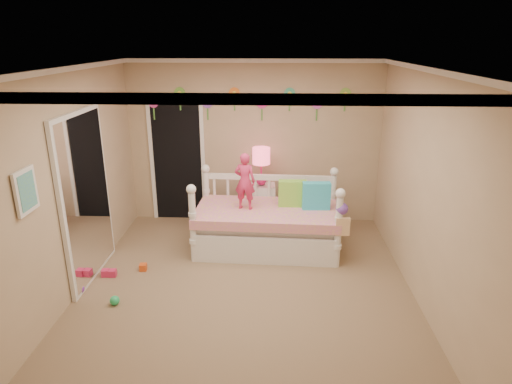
{
  "coord_description": "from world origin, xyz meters",
  "views": [
    {
      "loc": [
        0.32,
        -4.67,
        2.88
      ],
      "look_at": [
        0.1,
        0.6,
        1.05
      ],
      "focal_mm": 31.05,
      "sensor_mm": 36.0,
      "label": 1
    }
  ],
  "objects_px": {
    "daybed": "(267,212)",
    "table_lamp": "(261,161)",
    "child": "(245,181)",
    "nightstand": "(261,207)"
  },
  "relations": [
    {
      "from": "daybed",
      "to": "table_lamp",
      "type": "bearing_deg",
      "value": 100.69
    },
    {
      "from": "daybed",
      "to": "child",
      "type": "relative_size",
      "value": 2.53
    },
    {
      "from": "nightstand",
      "to": "table_lamp",
      "type": "distance_m",
      "value": 0.76
    },
    {
      "from": "daybed",
      "to": "child",
      "type": "bearing_deg",
      "value": -174.67
    },
    {
      "from": "child",
      "to": "nightstand",
      "type": "xyz_separation_m",
      "value": [
        0.2,
        0.74,
        -0.66
      ]
    },
    {
      "from": "daybed",
      "to": "table_lamp",
      "type": "xyz_separation_m",
      "value": [
        -0.1,
        0.72,
        0.57
      ]
    },
    {
      "from": "nightstand",
      "to": "table_lamp",
      "type": "bearing_deg",
      "value": -99.62
    },
    {
      "from": "nightstand",
      "to": "table_lamp",
      "type": "height_order",
      "value": "table_lamp"
    },
    {
      "from": "nightstand",
      "to": "child",
      "type": "bearing_deg",
      "value": -107.93
    },
    {
      "from": "daybed",
      "to": "nightstand",
      "type": "distance_m",
      "value": 0.75
    }
  ]
}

